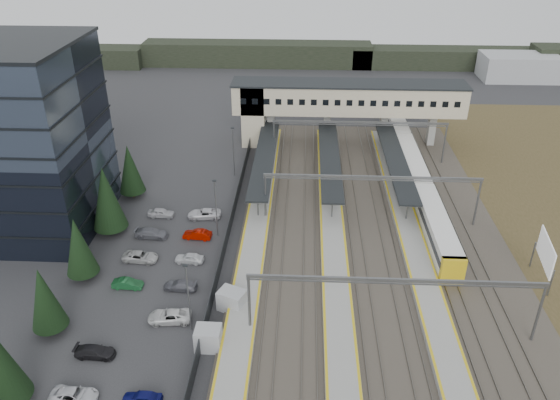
# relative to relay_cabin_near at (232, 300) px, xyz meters

# --- Properties ---
(ground) EXTENTS (220.00, 220.00, 0.00)m
(ground) POSITION_rel_relay_cabin_near_xyz_m (4.24, 4.55, -1.16)
(ground) COLOR #2B2B2D
(ground) RESTS_ON ground
(conifer_row) EXTENTS (4.42, 49.82, 9.50)m
(conifer_row) POSITION_rel_relay_cabin_near_xyz_m (-17.76, 0.68, 3.68)
(conifer_row) COLOR black
(conifer_row) RESTS_ON ground
(car_park) EXTENTS (10.60, 44.74, 1.27)m
(car_park) POSITION_rel_relay_cabin_near_xyz_m (-8.90, -0.12, -0.56)
(car_park) COLOR maroon
(car_park) RESTS_ON ground
(lampposts) EXTENTS (0.50, 53.25, 8.07)m
(lampposts) POSITION_rel_relay_cabin_near_xyz_m (-3.76, 5.80, 3.18)
(lampposts) COLOR slate
(lampposts) RESTS_ON ground
(fence) EXTENTS (0.08, 90.00, 2.00)m
(fence) POSITION_rel_relay_cabin_near_xyz_m (-2.26, 9.55, -0.16)
(fence) COLOR #26282B
(fence) RESTS_ON ground
(relay_cabin_near) EXTENTS (3.35, 2.96, 2.31)m
(relay_cabin_near) POSITION_rel_relay_cabin_near_xyz_m (0.00, 0.00, 0.00)
(relay_cabin_near) COLOR #A0A2A5
(relay_cabin_near) RESTS_ON ground
(relay_cabin_far) EXTENTS (2.53, 2.12, 2.30)m
(relay_cabin_far) POSITION_rel_relay_cabin_near_xyz_m (-1.59, -5.80, -0.01)
(relay_cabin_far) COLOR #A0A2A5
(relay_cabin_far) RESTS_ON ground
(rail_corridor) EXTENTS (34.00, 90.00, 0.92)m
(rail_corridor) POSITION_rel_relay_cabin_near_xyz_m (13.58, 9.55, -0.87)
(rail_corridor) COLOR #3B362C
(rail_corridor) RESTS_ON ground
(canopies) EXTENTS (23.10, 30.00, 3.28)m
(canopies) POSITION_rel_relay_cabin_near_xyz_m (11.24, 31.55, 2.76)
(canopies) COLOR black
(canopies) RESTS_ON ground
(footbridge) EXTENTS (40.40, 6.40, 11.20)m
(footbridge) POSITION_rel_relay_cabin_near_xyz_m (11.95, 46.54, 6.77)
(footbridge) COLOR #C0B194
(footbridge) RESTS_ON ground
(gantries) EXTENTS (28.40, 62.28, 7.17)m
(gantries) POSITION_rel_relay_cabin_near_xyz_m (16.24, 7.55, 4.84)
(gantries) COLOR slate
(gantries) RESTS_ON ground
(train) EXTENTS (2.72, 56.89, 3.43)m
(train) POSITION_rel_relay_cabin_near_xyz_m (24.24, 33.08, 0.79)
(train) COLOR white
(train) RESTS_ON ground
(billboard) EXTENTS (1.11, 6.46, 5.62)m
(billboard) POSITION_rel_relay_cabin_near_xyz_m (34.59, 6.61, 2.66)
(billboard) COLOR slate
(billboard) RESTS_ON ground
(treeline_far) EXTENTS (170.00, 19.00, 7.00)m
(treeline_far) POSITION_rel_relay_cabin_near_xyz_m (28.05, 96.82, 1.79)
(treeline_far) COLOR black
(treeline_far) RESTS_ON ground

